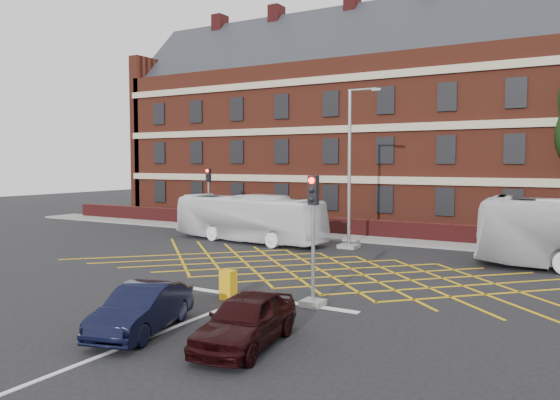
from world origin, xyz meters
The scene contains 15 objects.
ground centered at (0.00, 0.00, 0.00)m, with size 120.00×120.00×0.00m, color black.
victorian_building centered at (0.25, 22.00, 7.84)m, with size 51.00×12.17×20.40m.
boundary_wall centered at (0.00, 13.00, 0.55)m, with size 56.00×0.50×1.10m, color #4C1414.
far_pavement centered at (0.00, 12.00, 0.06)m, with size 60.00×3.00×0.12m, color slate.
box_junction_hatching centered at (0.00, 2.00, 0.01)m, with size 11.50×0.12×0.02m, color #CC990C.
stop_line centered at (0.00, -3.50, 0.01)m, with size 8.00×0.30×0.02m, color silver.
centre_line centered at (0.00, -10.00, 0.01)m, with size 0.15×14.00×0.02m, color silver.
bus_left centered at (-7.45, 7.57, 1.39)m, with size 2.34×10.01×2.79m, color white.
car_navy centered at (-0.48, -8.30, 0.65)m, with size 1.39×3.97×1.31m, color black.
car_maroon centered at (2.64, -7.81, 0.68)m, with size 1.60×3.99×1.36m, color black.
traffic_light_near centered at (2.38, -3.48, 1.76)m, with size 0.70×0.70×4.27m.
traffic_light_far centered at (-12.79, 10.71, 1.76)m, with size 0.70×0.70×4.27m.
street_lamp centered at (-1.30, 8.35, 2.94)m, with size 2.25×1.00×8.62m.
direction_signs centered at (-13.52, 11.69, 1.38)m, with size 1.10×0.16×2.20m.
utility_cabinet centered at (-0.54, -4.13, 0.50)m, with size 0.47×0.43×1.00m, color #E39E0D.
Camera 1 is at (10.26, -19.21, 4.71)m, focal length 35.00 mm.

